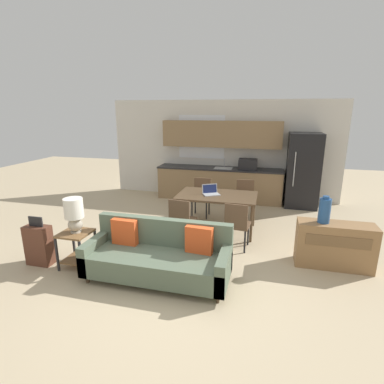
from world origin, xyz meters
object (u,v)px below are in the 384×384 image
(side_table, at_px, (76,244))
(table_lamp, at_px, (74,213))
(couch, at_px, (159,256))
(dining_chair_near_left, at_px, (182,219))
(credenza, at_px, (334,245))
(suitcase, at_px, (39,245))
(dining_chair_near_right, at_px, (237,223))
(refrigerator, at_px, (303,171))
(dining_table, at_px, (217,198))
(dining_chair_far_right, at_px, (245,197))
(dining_chair_far_left, at_px, (201,195))
(vase, at_px, (325,210))
(laptop, at_px, (211,192))

(side_table, height_order, table_lamp, table_lamp)
(couch, relative_size, side_table, 3.62)
(dining_chair_near_left, bearing_deg, couch, 96.01)
(table_lamp, distance_m, credenza, 4.11)
(suitcase, bearing_deg, dining_chair_near_right, 23.61)
(table_lamp, distance_m, dining_chair_near_right, 2.71)
(refrigerator, height_order, couch, refrigerator)
(side_table, bearing_deg, table_lamp, 47.18)
(dining_table, relative_size, dining_chair_far_right, 1.79)
(dining_table, xyz_separation_m, couch, (-0.52, -2.01, -0.37))
(credenza, relative_size, dining_chair_near_right, 1.31)
(dining_table, relative_size, dining_chair_far_left, 1.79)
(dining_table, bearing_deg, dining_chair_far_left, 122.10)
(refrigerator, xyz_separation_m, side_table, (-3.72, -4.19, -0.55))
(refrigerator, xyz_separation_m, dining_chair_near_left, (-2.34, -2.96, -0.45))
(table_lamp, height_order, dining_chair_near_right, table_lamp)
(dining_chair_far_left, height_order, dining_chair_near_right, same)
(vase, distance_m, dining_chair_near_right, 1.44)
(couch, height_order, dining_chair_near_left, dining_chair_near_left)
(dining_chair_near_left, bearing_deg, vase, -178.77)
(dining_chair_near_right, bearing_deg, vase, 176.21)
(dining_chair_far_right, xyz_separation_m, dining_chair_far_left, (-1.01, -0.07, 0.00))
(vase, bearing_deg, credenza, -0.99)
(dining_chair_near_right, bearing_deg, dining_chair_far_right, -84.56)
(couch, distance_m, table_lamp, 1.47)
(dining_chair_far_left, bearing_deg, table_lamp, -116.55)
(credenza, distance_m, dining_chair_far_left, 3.16)
(refrigerator, relative_size, credenza, 1.63)
(vase, relative_size, dining_chair_near_right, 0.49)
(side_table, height_order, dining_chair_far_left, dining_chair_far_left)
(laptop, bearing_deg, couch, -129.95)
(dining_table, relative_size, side_table, 2.71)
(table_lamp, relative_size, suitcase, 0.68)
(vase, bearing_deg, dining_chair_far_left, 142.33)
(vase, distance_m, dining_chair_far_right, 2.37)
(refrigerator, distance_m, couch, 4.81)
(side_table, distance_m, dining_chair_far_right, 3.77)
(table_lamp, height_order, dining_chair_far_left, table_lamp)
(dining_chair_near_right, distance_m, laptop, 1.07)
(couch, relative_size, dining_chair_far_right, 2.39)
(dining_table, distance_m, couch, 2.11)
(vase, height_order, dining_chair_near_left, vase)
(dining_table, height_order, dining_chair_far_left, dining_chair_far_left)
(dining_table, bearing_deg, dining_chair_far_right, 60.33)
(dining_chair_far_right, height_order, suitcase, dining_chair_far_right)
(refrigerator, xyz_separation_m, couch, (-2.35, -4.16, -0.61))
(dining_table, distance_m, dining_chair_far_left, 0.98)
(table_lamp, distance_m, dining_chair_near_left, 1.87)
(dining_chair_far_left, relative_size, laptop, 2.19)
(side_table, bearing_deg, suitcase, -172.81)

